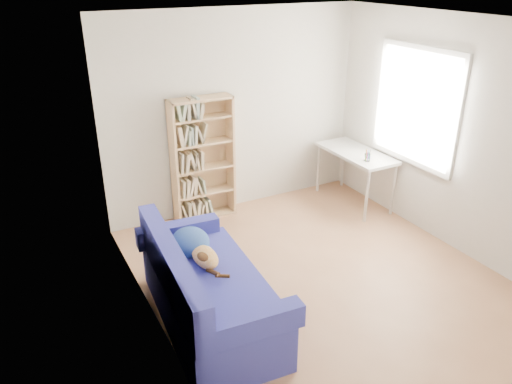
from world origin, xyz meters
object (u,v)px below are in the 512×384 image
(bookshelf, at_px, (203,164))
(pen_cup, at_px, (367,157))
(sofa, at_px, (205,291))
(desk, at_px, (356,157))

(bookshelf, xyz_separation_m, pen_cup, (1.90, -0.90, 0.07))
(sofa, height_order, bookshelf, bookshelf)
(sofa, relative_size, pen_cup, 12.06)
(desk, height_order, pen_cup, pen_cup)
(desk, relative_size, pen_cup, 7.66)
(sofa, height_order, desk, sofa)
(sofa, distance_m, pen_cup, 2.96)
(pen_cup, bearing_deg, bookshelf, 154.64)
(sofa, height_order, pen_cup, pen_cup)
(sofa, bearing_deg, bookshelf, 71.71)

